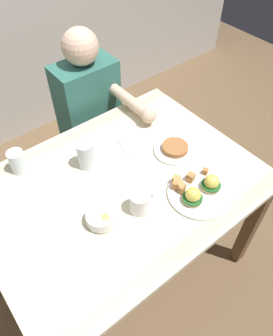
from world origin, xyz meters
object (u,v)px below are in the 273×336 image
fruit_bowl (101,218)px  coffee_mug (140,202)px  water_glass_near (18,163)px  diner_person (92,112)px  water_glass_far (86,156)px  side_plate (175,149)px  eggs_benedict_plate (199,191)px  fork (123,146)px  dining_table (121,198)px

fruit_bowl → coffee_mug: 0.17m
coffee_mug → water_glass_near: (-0.29, 0.51, -0.00)m
coffee_mug → diner_person: diner_person is taller
fruit_bowl → water_glass_far: bearing=67.6°
fruit_bowl → side_plate: (0.50, 0.11, -0.02)m
eggs_benedict_plate → fork: (-0.08, 0.43, -0.02)m
dining_table → side_plate: 0.34m
coffee_mug → fork: 0.38m
fruit_bowl → diner_person: diner_person is taller
dining_table → side_plate: size_ratio=6.00×
dining_table → water_glass_far: 0.25m
dining_table → fork: (0.15, 0.18, 0.11)m
eggs_benedict_plate → coffee_mug: size_ratio=2.42×
diner_person → side_plate: bearing=-81.5°
water_glass_far → fruit_bowl: bearing=-112.4°
water_glass_far → eggs_benedict_plate: bearing=-57.7°
eggs_benedict_plate → diner_person: (0.01, 0.85, -0.11)m
fork → eggs_benedict_plate: bearing=-80.2°
eggs_benedict_plate → water_glass_near: 0.80m
fork → water_glass_far: (-0.20, 0.00, 0.06)m
dining_table → water_glass_far: bearing=106.2°
fork → diner_person: size_ratio=0.13×
coffee_mug → fork: coffee_mug is taller
eggs_benedict_plate → coffee_mug: bearing=158.6°
fruit_bowl → water_glass_near: size_ratio=1.08×
dining_table → fruit_bowl: 0.25m
fruit_bowl → side_plate: 0.51m
coffee_mug → diner_person: size_ratio=0.10×
coffee_mug → water_glass_far: bearing=96.0°
dining_table → side_plate: bearing=0.0°
fork → diner_person: diner_person is taller
water_glass_far → diner_person: size_ratio=0.12×
coffee_mug → diner_person: 0.81m
fruit_bowl → side_plate: bearing=12.7°
eggs_benedict_plate → side_plate: (0.10, 0.25, -0.01)m
eggs_benedict_plate → fruit_bowl: eggs_benedict_plate is taller
coffee_mug → water_glass_far: size_ratio=0.84×
coffee_mug → side_plate: coffee_mug is taller
dining_table → coffee_mug: bearing=-96.2°
diner_person → eggs_benedict_plate: bearing=-90.8°
eggs_benedict_plate → fruit_bowl: bearing=160.5°
dining_table → water_glass_near: (-0.31, 0.35, 0.15)m
fruit_bowl → coffee_mug: coffee_mug is taller
coffee_mug → side_plate: size_ratio=0.56×
fork → diner_person: bearing=78.4°
water_glass_near → side_plate: bearing=-28.8°
coffee_mug → water_glass_near: size_ratio=1.00×
water_glass_far → diner_person: (0.29, 0.42, -0.15)m
fork → water_glass_far: water_glass_far is taller
dining_table → fork: bearing=50.7°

